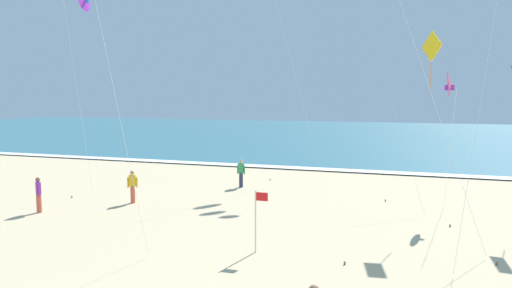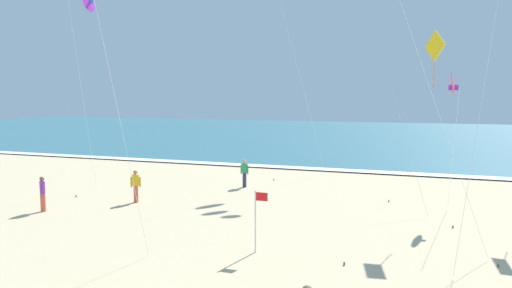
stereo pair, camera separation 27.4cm
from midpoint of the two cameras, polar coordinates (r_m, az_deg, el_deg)
ocean_water at (r=60.66m, az=14.51°, el=1.11°), size 160.00×60.00×0.08m
shoreline_foam at (r=31.31m, az=10.47°, el=-3.28°), size 160.00×1.23×0.01m
kite_diamond_golden_near at (r=20.03m, az=22.28°, el=10.92°), size 2.08×2.99×7.85m
kite_delta_rose_distant at (r=21.83m, az=24.45°, el=6.94°), size 0.41×3.75×6.27m
kite_delta_violet_close at (r=26.38m, az=-20.42°, el=17.05°), size 0.63×2.75×11.04m
bystander_purple_top at (r=22.09m, az=-25.48°, el=-5.80°), size 0.42×0.34×1.59m
bystander_green_top at (r=25.23m, az=-1.18°, el=-3.77°), size 0.50×0.22×1.59m
bystander_yellow_top at (r=22.39m, az=-14.90°, el=-5.25°), size 0.46×0.30×1.59m
lifeguard_flag at (r=14.74m, az=0.67°, el=-9.17°), size 0.45×0.05×2.10m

